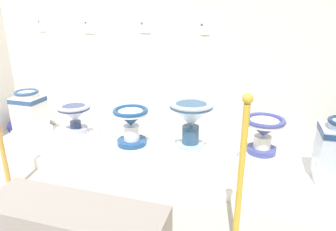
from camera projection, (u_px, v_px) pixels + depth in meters
The scene contains 19 objects.
wall_back at pixel (175, 5), 3.02m from camera, with size 4.49×0.06×3.13m, color silver.
display_platform at pixel (161, 161), 3.08m from camera, with size 3.88×0.87×0.11m, color white.
plinth_block_leftmost at pixel (33, 132), 3.54m from camera, with size 0.32×0.32×0.10m, color white.
antique_toilet_leftmost at pixel (29, 109), 3.45m from camera, with size 0.32×0.27×0.45m.
plinth_block_broad_patterned at pixel (77, 139), 3.29m from camera, with size 0.34×0.35×0.14m, color white.
antique_toilet_broad_patterned at pixel (75, 114), 3.20m from camera, with size 0.35×0.35×0.33m.
plinth_block_tall_cobalt at pixel (132, 147), 3.16m from camera, with size 0.35×0.33×0.08m, color white.
antique_toilet_tall_cobalt at pixel (131, 121), 3.06m from camera, with size 0.36×0.36×0.39m.
plinth_block_rightmost at pixel (190, 155), 2.89m from camera, with size 0.38×0.32×0.16m, color white.
antique_toilet_rightmost at pixel (191, 116), 2.76m from camera, with size 0.41×0.41×0.46m.
plinth_block_pale_glazed at pixel (260, 161), 2.77m from camera, with size 0.38×0.40×0.17m, color white.
antique_toilet_pale_glazed at pixel (264, 129), 2.67m from camera, with size 0.36×0.36×0.33m.
info_placard_first at pixel (41, 25), 3.49m from camera, with size 0.10×0.01×0.14m.
info_placard_second at pixel (89, 27), 3.32m from camera, with size 0.14×0.01×0.14m.
info_placard_third at pixel (145, 27), 3.14m from camera, with size 0.12×0.01×0.12m.
info_placard_fourth at pixel (205, 28), 2.97m from camera, with size 0.10×0.01×0.12m.
decorative_vase_companion at pixel (20, 125), 3.78m from camera, with size 0.31×0.31×0.34m.
stanchion_post_near_left at pixel (4, 158), 2.51m from camera, with size 0.23×0.23×1.05m.
stanchion_post_near_right at pixel (238, 202), 1.91m from camera, with size 0.23×0.23×1.07m.
Camera 1 is at (3.01, -0.65, 1.50)m, focal length 31.99 mm.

